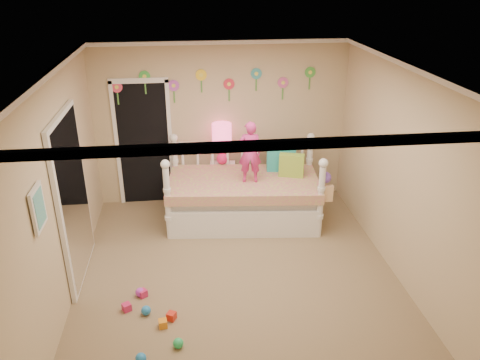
{
  "coord_description": "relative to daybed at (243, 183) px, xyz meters",
  "views": [
    {
      "loc": [
        -0.56,
        -4.97,
        3.6
      ],
      "look_at": [
        0.1,
        0.6,
        1.05
      ],
      "focal_mm": 35.3,
      "sensor_mm": 36.0,
      "label": 1
    }
  ],
  "objects": [
    {
      "name": "right_wall",
      "position": [
        1.75,
        -1.44,
        0.68
      ],
      "size": [
        0.01,
        4.5,
        2.6
      ],
      "primitive_type": "cube",
      "color": "tan",
      "rests_on": "floor"
    },
    {
      "name": "left_wall",
      "position": [
        -2.25,
        -1.44,
        0.68
      ],
      "size": [
        0.01,
        4.5,
        2.6
      ],
      "primitive_type": "cube",
      "color": "tan",
      "rests_on": "floor"
    },
    {
      "name": "child",
      "position": [
        0.08,
        -0.11,
        0.53
      ],
      "size": [
        0.36,
        0.25,
        0.92
      ],
      "primitive_type": "imported",
      "rotation": [
        0.0,
        0.0,
        3.05
      ],
      "color": "#DD328A",
      "rests_on": "daybed"
    },
    {
      "name": "ceiling",
      "position": [
        -0.25,
        -1.44,
        1.98
      ],
      "size": [
        4.0,
        4.5,
        0.01
      ],
      "primitive_type": "cube",
      "color": "white",
      "rests_on": "floor"
    },
    {
      "name": "back_wall",
      "position": [
        -0.25,
        0.81,
        0.68
      ],
      "size": [
        4.0,
        0.01,
        2.6
      ],
      "primitive_type": "cube",
      "color": "tan",
      "rests_on": "floor"
    },
    {
      "name": "crown_molding",
      "position": [
        -0.25,
        -1.44,
        1.95
      ],
      "size": [
        4.0,
        4.5,
        0.06
      ],
      "primitive_type": null,
      "color": "white",
      "rests_on": "ceiling"
    },
    {
      "name": "closet_doorway",
      "position": [
        -1.5,
        0.8,
        0.42
      ],
      "size": [
        0.9,
        0.04,
        2.07
      ],
      "primitive_type": "cube",
      "color": "black",
      "rests_on": "back_wall"
    },
    {
      "name": "pillow_lime",
      "position": [
        0.73,
        0.01,
        0.25
      ],
      "size": [
        0.39,
        0.24,
        0.35
      ],
      "primitive_type": "cube",
      "rotation": [
        0.0,
        0.0,
        -0.3
      ],
      "color": "#91B938",
      "rests_on": "daybed"
    },
    {
      "name": "nightstand",
      "position": [
        -0.26,
        0.63,
        -0.28
      ],
      "size": [
        0.44,
        0.36,
        0.68
      ],
      "primitive_type": "cube",
      "rotation": [
        0.0,
        0.0,
        -0.13
      ],
      "color": "white",
      "rests_on": "floor"
    },
    {
      "name": "mirror_closet",
      "position": [
        -2.21,
        -1.14,
        0.43
      ],
      "size": [
        0.07,
        1.3,
        2.1
      ],
      "primitive_type": "cube",
      "color": "white",
      "rests_on": "left_wall"
    },
    {
      "name": "hanging_bag",
      "position": [
        1.09,
        -0.59,
        0.13
      ],
      "size": [
        0.2,
        0.16,
        0.36
      ],
      "primitive_type": null,
      "color": "beige",
      "rests_on": "daybed"
    },
    {
      "name": "table_lamp",
      "position": [
        -0.26,
        0.63,
        0.51
      ],
      "size": [
        0.31,
        0.31,
        0.68
      ],
      "color": "#E01D61",
      "rests_on": "nightstand"
    },
    {
      "name": "flower_decals",
      "position": [
        -0.34,
        0.8,
        1.32
      ],
      "size": [
        3.4,
        0.02,
        0.5
      ],
      "primitive_type": null,
      "color": "#B2668C",
      "rests_on": "back_wall"
    },
    {
      "name": "daybed",
      "position": [
        0.0,
        0.0,
        0.0
      ],
      "size": [
        2.39,
        1.44,
        1.24
      ],
      "primitive_type": null,
      "rotation": [
        0.0,
        0.0,
        -0.1
      ],
      "color": "white",
      "rests_on": "floor"
    },
    {
      "name": "floor",
      "position": [
        -0.25,
        -1.44,
        -0.62
      ],
      "size": [
        4.0,
        4.5,
        0.01
      ],
      "primitive_type": "cube",
      "color": "#7F684C",
      "rests_on": "ground"
    },
    {
      "name": "pillow_turquoise",
      "position": [
        0.62,
        0.25,
        0.29
      ],
      "size": [
        0.45,
        0.2,
        0.43
      ],
      "primitive_type": "cube",
      "rotation": [
        0.0,
        0.0,
        -0.12
      ],
      "color": "#22AAA2",
      "rests_on": "daybed"
    },
    {
      "name": "toy_scatter",
      "position": [
        -1.35,
        -2.22,
        -0.56
      ],
      "size": [
        0.95,
        1.39,
        0.11
      ],
      "primitive_type": null,
      "rotation": [
        0.0,
        0.0,
        0.12
      ],
      "color": "#996666",
      "rests_on": "floor"
    },
    {
      "name": "wall_picture",
      "position": [
        -2.22,
        -2.34,
        0.93
      ],
      "size": [
        0.05,
        0.34,
        0.42
      ],
      "primitive_type": "cube",
      "color": "white",
      "rests_on": "left_wall"
    }
  ]
}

